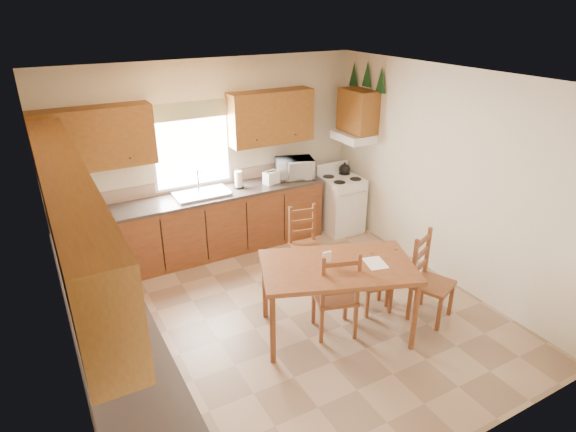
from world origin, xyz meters
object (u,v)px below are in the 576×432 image
chair_far_right (434,279)px  microwave (294,168)px  chair_near_right (375,278)px  dining_table (336,299)px  chair_near_left (335,291)px  stove (341,205)px  chair_far_left (306,243)px

chair_far_right → microwave: bearing=71.5°
chair_near_right → chair_far_right: chair_far_right is taller
dining_table → chair_near_left: bearing=118.4°
stove → chair_near_right: 2.21m
chair_far_right → dining_table: bearing=140.9°
microwave → chair_far_right: bearing=-67.2°
chair_near_right → chair_far_left: bearing=-62.8°
chair_far_left → chair_far_right: 1.72m
dining_table → stove: bearing=75.1°
dining_table → chair_near_right: 0.67m
chair_near_right → microwave: bearing=-82.9°
dining_table → chair_far_left: (0.36, 1.24, 0.04)m
chair_near_right → chair_far_right: bearing=147.9°
stove → chair_near_left: 2.65m
stove → chair_far_right: 2.51m
dining_table → chair_near_right: size_ratio=1.87×
chair_near_right → stove: bearing=-101.9°
chair_near_right → chair_far_left: size_ratio=0.92×
dining_table → chair_far_right: bearing=5.5°
microwave → chair_near_right: microwave is taller
chair_near_right → chair_far_right: (0.46, -0.46, 0.09)m
chair_far_right → chair_near_right: bearing=111.7°
stove → microwave: size_ratio=1.69×
dining_table → chair_near_right: dining_table is taller
dining_table → microwave: bearing=91.3°
chair_near_left → chair_far_left: size_ratio=1.12×
microwave → dining_table: bearing=-92.0°
stove → dining_table: 2.67m
stove → chair_near_left: (-1.57, -2.13, 0.09)m
chair_near_left → chair_near_right: (0.65, 0.12, -0.09)m
chair_near_left → chair_near_right: 0.67m
microwave → chair_far_left: size_ratio=0.55×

